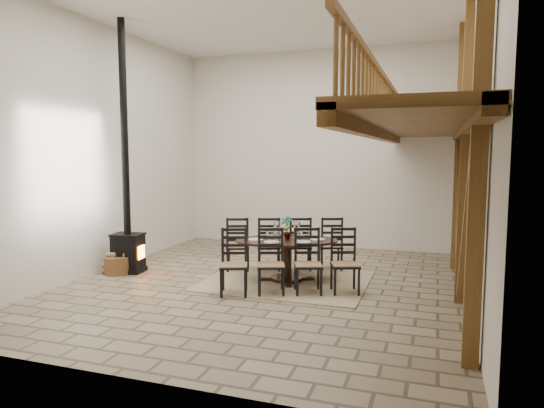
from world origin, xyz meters
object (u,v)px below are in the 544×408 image
(dining_table, at_px, (287,260))
(wood_stove, at_px, (127,216))
(log_stack, at_px, (113,267))
(log_basket, at_px, (118,264))

(dining_table, height_order, wood_stove, wood_stove)
(dining_table, bearing_deg, log_stack, 167.43)
(dining_table, distance_m, log_stack, 3.58)
(log_basket, xyz_separation_m, log_stack, (-0.16, 0.06, -0.08))
(dining_table, xyz_separation_m, log_basket, (-3.37, -0.55, -0.20))
(dining_table, distance_m, log_basket, 3.42)
(log_basket, height_order, log_stack, log_basket)
(dining_table, bearing_deg, log_basket, 168.78)
(dining_table, xyz_separation_m, wood_stove, (-3.24, -0.37, 0.74))
(wood_stove, relative_size, log_basket, 9.35)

